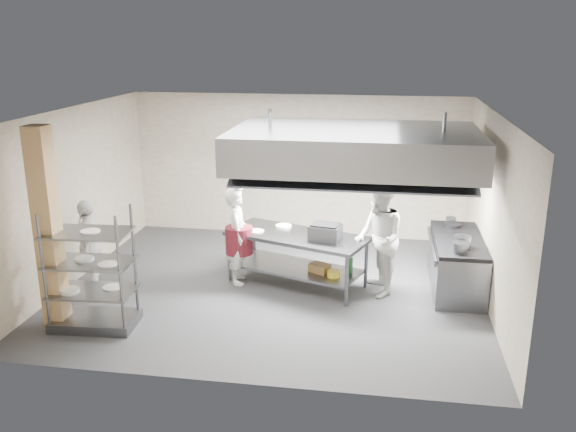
% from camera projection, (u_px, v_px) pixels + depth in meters
% --- Properties ---
extents(floor, '(7.00, 7.00, 0.00)m').
position_uv_depth(floor, '(273.00, 288.00, 10.45)').
color(floor, '#2E2E31').
rests_on(floor, ground).
extents(ceiling, '(7.00, 7.00, 0.00)m').
position_uv_depth(ceiling, '(272.00, 112.00, 9.59)').
color(ceiling, silver).
rests_on(ceiling, wall_back).
extents(wall_back, '(7.00, 0.00, 7.00)m').
position_uv_depth(wall_back, '(298.00, 166.00, 12.86)').
color(wall_back, gray).
rests_on(wall_back, ground).
extents(wall_left, '(0.00, 6.00, 6.00)m').
position_uv_depth(wall_left, '(74.00, 195.00, 10.55)').
color(wall_left, gray).
rests_on(wall_left, ground).
extents(wall_right, '(0.00, 6.00, 6.00)m').
position_uv_depth(wall_right, '(493.00, 213.00, 9.49)').
color(wall_right, gray).
rests_on(wall_right, ground).
extents(column, '(0.30, 0.30, 3.00)m').
position_uv_depth(column, '(48.00, 230.00, 8.66)').
color(column, tan).
rests_on(column, floor).
extents(exhaust_hood, '(4.00, 2.50, 0.60)m').
position_uv_depth(exhaust_hood, '(355.00, 148.00, 9.95)').
color(exhaust_hood, slate).
rests_on(exhaust_hood, ceiling).
extents(hood_strip_a, '(1.60, 0.12, 0.04)m').
position_uv_depth(hood_strip_a, '(300.00, 165.00, 10.17)').
color(hood_strip_a, white).
rests_on(hood_strip_a, exhaust_hood).
extents(hood_strip_b, '(1.60, 0.12, 0.04)m').
position_uv_depth(hood_strip_b, '(409.00, 169.00, 9.90)').
color(hood_strip_b, white).
rests_on(hood_strip_b, exhaust_hood).
extents(wall_shelf, '(1.50, 0.28, 0.04)m').
position_uv_depth(wall_shelf, '(384.00, 171.00, 12.44)').
color(wall_shelf, slate).
rests_on(wall_shelf, wall_back).
extents(island, '(2.58, 1.74, 0.91)m').
position_uv_depth(island, '(297.00, 259.00, 10.49)').
color(island, slate).
rests_on(island, floor).
extents(island_worktop, '(2.58, 1.74, 0.06)m').
position_uv_depth(island_worktop, '(297.00, 236.00, 10.37)').
color(island_worktop, slate).
rests_on(island_worktop, island).
extents(island_undershelf, '(2.37, 1.58, 0.04)m').
position_uv_depth(island_undershelf, '(297.00, 268.00, 10.53)').
color(island_undershelf, slate).
rests_on(island_undershelf, island).
extents(pass_rack, '(1.25, 0.79, 1.82)m').
position_uv_depth(pass_rack, '(91.00, 269.00, 8.85)').
color(pass_rack, gray).
rests_on(pass_rack, floor).
extents(cooking_range, '(0.80, 2.00, 0.84)m').
position_uv_depth(cooking_range, '(456.00, 265.00, 10.34)').
color(cooking_range, gray).
rests_on(cooking_range, floor).
extents(range_top, '(0.78, 1.96, 0.06)m').
position_uv_depth(range_top, '(458.00, 240.00, 10.21)').
color(range_top, black).
rests_on(range_top, cooking_range).
extents(chef_head, '(0.54, 0.70, 1.70)m').
position_uv_depth(chef_head, '(237.00, 236.00, 10.48)').
color(chef_head, silver).
rests_on(chef_head, floor).
extents(chef_line, '(0.94, 1.09, 1.92)m').
position_uv_depth(chef_line, '(378.00, 239.00, 9.97)').
color(chef_line, white).
rests_on(chef_line, floor).
extents(chef_plating, '(0.69, 1.02, 1.60)m').
position_uv_depth(chef_plating, '(89.00, 246.00, 10.10)').
color(chef_plating, silver).
rests_on(chef_plating, floor).
extents(griddle, '(0.57, 0.48, 0.24)m').
position_uv_depth(griddle, '(325.00, 232.00, 10.08)').
color(griddle, slate).
rests_on(griddle, island_worktop).
extents(wicker_basket, '(0.40, 0.36, 0.14)m').
position_uv_depth(wicker_basket, '(320.00, 268.00, 10.28)').
color(wicker_basket, brown).
rests_on(wicker_basket, island_undershelf).
extents(stockpot, '(0.27, 0.27, 0.19)m').
position_uv_depth(stockpot, '(462.00, 242.00, 9.75)').
color(stockpot, gray).
rests_on(stockpot, range_top).
extents(plate_stack, '(0.28, 0.28, 0.05)m').
position_uv_depth(plate_stack, '(93.00, 290.00, 8.94)').
color(plate_stack, white).
rests_on(plate_stack, pass_rack).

